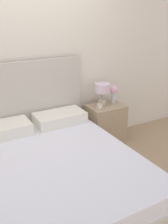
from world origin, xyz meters
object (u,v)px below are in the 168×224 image
table_lamp (102,90)px  flower_vase (114,91)px  nightstand (105,124)px  bed (56,171)px  alarm_clock (99,106)px

table_lamp → flower_vase: table_lamp is taller
nightstand → bed: bearing=-147.5°
table_lamp → alarm_clock: bearing=-134.8°
table_lamp → alarm_clock: 0.25m
bed → alarm_clock: size_ratio=26.95×
bed → flower_vase: size_ratio=7.67×
bed → table_lamp: (1.08, 0.76, 0.53)m
nightstand → alarm_clock: bearing=-155.2°
flower_vase → alarm_clock: 0.37m
table_lamp → alarm_clock: (-0.12, -0.12, -0.18)m
table_lamp → flower_vase: 0.20m
flower_vase → table_lamp: bearing=178.9°
flower_vase → bed: bearing=-149.3°
bed → alarm_clock: bed is taller
bed → flower_vase: (1.27, 0.76, 0.48)m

